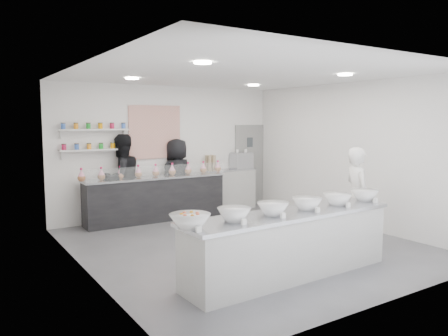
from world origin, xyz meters
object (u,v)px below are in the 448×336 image
at_px(prep_counter, 290,244).
at_px(espresso_machine, 241,161).
at_px(back_bar, 156,198).
at_px(espresso_ledge, 229,189).
at_px(staff_left, 122,179).
at_px(woman_prep, 357,196).
at_px(staff_right, 177,177).

distance_m(prep_counter, espresso_machine, 5.05).
relative_size(back_bar, espresso_ledge, 2.35).
bearing_deg(staff_left, espresso_machine, 162.36).
height_order(prep_counter, staff_left, staff_left).
height_order(back_bar, espresso_ledge, espresso_ledge).
distance_m(back_bar, espresso_machine, 2.54).
bearing_deg(back_bar, woman_prep, -57.42).
height_order(prep_counter, woman_prep, woman_prep).
bearing_deg(staff_left, prep_counter, 84.12).
relative_size(espresso_machine, staff_right, 0.29).
xyz_separation_m(espresso_machine, staff_right, (-1.79, 0.07, -0.30)).
xyz_separation_m(woman_prep, staff_left, (-2.94, 3.91, 0.09)).
relative_size(espresso_ledge, espresso_machine, 2.63).
relative_size(staff_left, staff_right, 1.07).
distance_m(back_bar, staff_right, 0.80).
xyz_separation_m(back_bar, espresso_machine, (2.43, 0.18, 0.71)).
distance_m(prep_counter, staff_left, 4.61).
distance_m(woman_prep, staff_left, 4.89).
xyz_separation_m(staff_left, staff_right, (1.33, 0.00, -0.06)).
xyz_separation_m(prep_counter, espresso_machine, (2.29, 4.44, 0.74)).
height_order(espresso_ledge, espresso_machine, espresso_machine).
distance_m(espresso_machine, woman_prep, 3.86).
distance_m(prep_counter, staff_right, 4.56).
bearing_deg(prep_counter, woman_prep, 14.21).
height_order(woman_prep, staff_right, staff_right).
height_order(woman_prep, staff_left, staff_left).
xyz_separation_m(prep_counter, woman_prep, (2.10, 0.60, 0.41)).
xyz_separation_m(espresso_ledge, staff_left, (-2.75, 0.07, 0.46)).
height_order(prep_counter, back_bar, back_bar).
distance_m(espresso_machine, staff_right, 1.81).
relative_size(prep_counter, espresso_machine, 6.57).
height_order(espresso_ledge, staff_left, staff_left).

